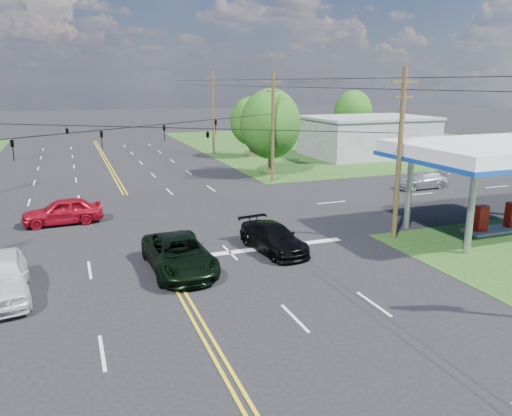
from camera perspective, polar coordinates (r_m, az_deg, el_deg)
name	(u,v)px	position (r m, az deg, el deg)	size (l,w,h in m)	color
ground	(140,221)	(33.03, -13.11, -1.42)	(280.00, 280.00, 0.00)	black
grass_ne	(350,143)	(75.12, 10.74, 7.32)	(46.00, 48.00, 0.03)	#224315
stop_bar	(257,250)	(26.72, 0.06, -4.77)	(10.00, 0.50, 0.02)	silver
retail_ne	(368,137)	(62.14, 12.64, 7.87)	(14.00, 10.00, 4.40)	slate
gas_canopy	(504,153)	(32.17, 26.52, 5.62)	(12.20, 8.20, 5.35)	white
pole_se	(400,153)	(28.53, 16.09, 6.06)	(1.60, 0.28, 9.50)	#40311B
pole_ne	(273,126)	(44.18, 1.94, 9.30)	(1.60, 0.28, 9.50)	#40311B
pole_right_far	(213,112)	(62.09, -4.96, 10.90)	(1.60, 0.28, 10.00)	#40311B
span_wire_signals	(135,127)	(31.98, -13.71, 8.98)	(26.00, 18.00, 1.13)	black
power_lines	(137,84)	(29.88, -13.50, 13.66)	(26.04, 100.00, 0.64)	black
tree_right_a	(270,124)	(47.33, 1.65, 9.57)	(5.70, 5.70, 8.18)	#40311B
tree_right_b	(251,121)	(59.44, -0.56, 9.89)	(4.94, 4.94, 7.09)	#40311B
tree_far_r	(353,112)	(72.50, 11.05, 10.67)	(5.32, 5.32, 7.63)	#40311B
pickup_dkgreen	(179,254)	(23.85, -8.79, -5.23)	(2.72, 5.90, 1.64)	black
suv_black	(273,238)	(26.32, 1.97, -3.43)	(2.01, 4.95, 1.44)	black
pickup_white	(0,277)	(23.16, -27.25, -7.02)	(2.19, 5.45, 1.86)	silver
sedan_red	(63,211)	(33.55, -21.24, -0.34)	(1.94, 4.82, 1.64)	#9F0B1A
sedan_far	(421,180)	(44.07, 18.37, 3.00)	(1.89, 4.64, 1.35)	#B1B2B7
polesign_ne	(270,113)	(50.34, 1.59, 10.77)	(2.05, 0.34, 7.40)	#A5A5AA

